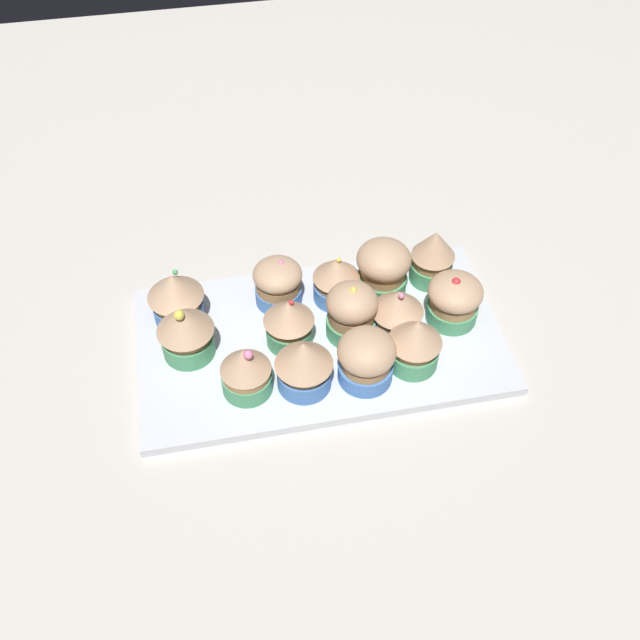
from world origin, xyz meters
TOP-DOWN VIEW (x-y plane):
  - ground_plane at (0.00, 0.00)cm, footprint 180.00×180.00cm
  - baking_tray at (0.00, 0.00)cm, footprint 42.90×23.79cm
  - cupcake_0 at (-15.54, -6.93)cm, footprint 5.43×5.43cm
  - cupcake_1 at (-8.90, -5.80)cm, footprint 6.62×6.62cm
  - cupcake_2 at (-3.15, -5.90)cm, footprint 5.73×5.73cm
  - cupcake_3 at (3.86, -6.77)cm, footprint 5.95×5.95cm
  - cupcake_4 at (16.05, -6.18)cm, footprint 6.63×6.63cm
  - cupcake_5 at (-16.12, -0.49)cm, footprint 6.51×6.51cm
  - cupcake_6 at (-9.02, 0.70)cm, footprint 6.12×6.12cm
  - cupcake_7 at (-3.72, -0.11)cm, footprint 6.02×6.02cm
  - cupcake_8 at (3.63, -0.43)cm, footprint 5.90×5.90cm
  - cupcake_9 at (15.30, -0.67)cm, footprint 6.53×6.53cm
  - cupcake_10 at (-9.64, 5.84)cm, footprint 6.07×6.07cm
  - cupcake_11 at (-3.85, 6.78)cm, footprint 6.51×6.51cm
  - cupcake_12 at (3.03, 6.41)cm, footprint 6.46×6.46cm
  - cupcake_13 at (9.32, 5.83)cm, footprint 5.63×5.63cm

SIDE VIEW (x-z plane):
  - ground_plane at x=0.00cm, z-range -3.00..0.00cm
  - baking_tray at x=0.00cm, z-range 0.00..1.20cm
  - cupcake_3 at x=3.86cm, z-range 1.15..7.52cm
  - cupcake_5 at x=-16.12cm, z-range 1.12..7.83cm
  - cupcake_2 at x=-3.15cm, z-range 1.15..7.94cm
  - cupcake_13 at x=9.32cm, z-range 1.04..8.06cm
  - cupcake_11 at x=-3.85cm, z-range 1.25..7.97cm
  - cupcake_6 at x=-9.02cm, z-range 1.20..8.13cm
  - cupcake_8 at x=3.63cm, z-range 1.25..8.18cm
  - cupcake_12 at x=3.03cm, z-range 1.33..8.35cm
  - cupcake_7 at x=-3.72cm, z-range 1.09..8.70cm
  - cupcake_10 at x=-9.64cm, z-range 1.33..8.49cm
  - cupcake_4 at x=16.05cm, z-range 1.30..8.71cm
  - cupcake_9 at x=15.30cm, z-range 1.18..8.94cm
  - cupcake_0 at x=-15.54cm, z-range 1.30..9.08cm
  - cupcake_1 at x=-8.90cm, z-range 1.38..9.08cm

